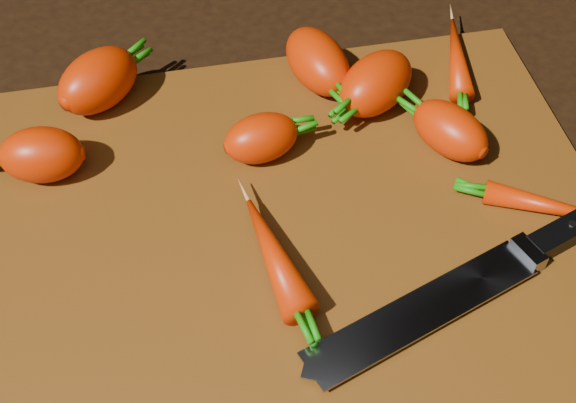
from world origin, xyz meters
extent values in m
cube|color=black|center=(0.00, 0.00, -0.01)|extent=(2.00, 2.00, 0.01)
cube|color=#60340B|center=(0.00, 0.00, 0.01)|extent=(0.50, 0.40, 0.01)
ellipsoid|color=red|center=(-0.13, 0.17, 0.04)|extent=(0.09, 0.09, 0.05)
ellipsoid|color=red|center=(-0.18, 0.09, 0.03)|extent=(0.07, 0.05, 0.05)
ellipsoid|color=red|center=(0.06, 0.16, 0.04)|extent=(0.07, 0.09, 0.05)
ellipsoid|color=red|center=(0.10, 0.12, 0.04)|extent=(0.09, 0.09, 0.05)
ellipsoid|color=red|center=(-0.01, 0.08, 0.03)|extent=(0.07, 0.05, 0.04)
ellipsoid|color=red|center=(0.14, 0.06, 0.03)|extent=(0.07, 0.08, 0.04)
ellipsoid|color=red|center=(0.19, 0.16, 0.02)|extent=(0.05, 0.11, 0.02)
ellipsoid|color=red|center=(0.20, -0.03, 0.02)|extent=(0.11, 0.07, 0.02)
ellipsoid|color=red|center=(-0.02, -0.03, 0.03)|extent=(0.05, 0.11, 0.03)
cube|color=gray|center=(-0.01, -0.13, 0.02)|extent=(0.19, 0.09, 0.00)
cube|color=gray|center=(0.08, -0.10, 0.02)|extent=(0.02, 0.03, 0.01)
cube|color=black|center=(0.13, -0.08, 0.02)|extent=(0.11, 0.05, 0.01)
cylinder|color=#B2B2B7|center=(0.12, -0.08, 0.03)|extent=(0.01, 0.01, 0.00)
camera|label=1|loc=(-0.08, -0.38, 0.50)|focal=50.00mm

